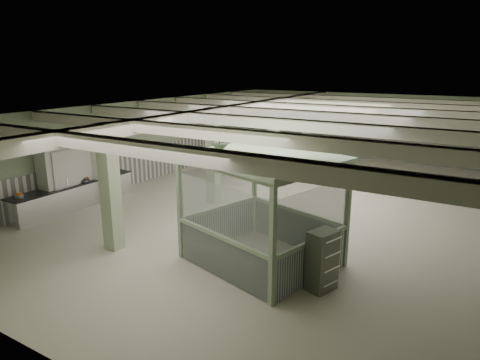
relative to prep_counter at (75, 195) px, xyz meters
The scene contains 30 objects.
floor 7.75m from the prep_counter, 32.34° to the left, with size 20.00×20.00×0.00m, color beige.
ceiling 8.35m from the prep_counter, 32.34° to the left, with size 14.00×20.00×0.02m, color beige.
wall_back 15.64m from the prep_counter, 65.18° to the left, with size 14.00×0.02×3.60m, color #A7B893.
wall_front 8.88m from the prep_counter, 41.85° to the right, with size 14.00×0.02×3.60m, color #A7B893.
wall_left 4.38m from the prep_counter, 96.34° to the left, with size 0.02×20.00×3.60m, color #A7B893.
wainscot_left 4.17m from the prep_counter, 96.00° to the left, with size 0.05×19.90×1.50m, color silver.
wainscot_back 15.56m from the prep_counter, 65.14° to the left, with size 13.90×0.05×1.50m, color silver.
girder 6.48m from the prep_counter, 45.71° to the left, with size 0.45×19.90×0.40m, color white.
beam_a 7.93m from the prep_counter, 27.18° to the right, with size 13.90×0.35×0.32m, color white.
beam_b 7.23m from the prep_counter, ahead, with size 13.90×0.35×0.32m, color white.
beam_c 7.36m from the prep_counter, 14.09° to the left, with size 13.90×0.35×0.32m, color white.
beam_d 8.29m from the prep_counter, 32.34° to the left, with size 13.90×0.35×0.32m, color white.
beam_e 9.78m from the prep_counter, 45.44° to the left, with size 13.90×0.35×0.32m, color white.
beam_f 11.62m from the prep_counter, 54.42° to the left, with size 13.90×0.35×0.32m, color white.
beam_g 13.68m from the prep_counter, 60.67° to the left, with size 13.90×0.35×0.32m, color white.
column_a 4.64m from the prep_counter, 24.71° to the right, with size 0.42×0.42×3.60m, color #B0C29D.
column_b 5.29m from the prep_counter, 37.87° to the left, with size 0.42×0.42×3.60m, color #B0C29D.
column_c 9.19m from the prep_counter, 63.61° to the left, with size 0.42×0.42×3.60m, color #B0C29D.
column_d 12.87m from the prep_counter, 71.60° to the left, with size 0.42×0.42×3.60m, color #B0C29D.
pendant_front 7.55m from the prep_counter, ahead, with size 0.44×0.44×0.22m, color #2E3D2E.
pendant_mid 8.82m from the prep_counter, 33.40° to the left, with size 0.44×0.44×0.22m, color #2E3D2E.
pendant_back 12.22m from the prep_counter, 53.86° to the left, with size 0.44×0.44×0.22m, color #2E3D2E.
prep_counter is the anchor object (origin of this frame).
pitcher_near 1.04m from the prep_counter, 88.36° to the left, with size 0.17×0.19×0.24m, color silver, non-canonical shape.
pitcher_far 1.42m from the prep_counter, 93.64° to the left, with size 0.19×0.22×0.28m, color silver, non-canonical shape.
veg_colander 0.66m from the prep_counter, 69.45° to the left, with size 0.45×0.45×0.20m, color #3C3C41, non-canonical shape.
orange_bowl 2.12m from the prep_counter, 91.35° to the right, with size 0.28×0.28×0.10m, color #B2B2B7.
walkin_cooler 0.75m from the prep_counter, 120.18° to the left, with size 1.23×2.59×2.37m.
guard_booth 8.18m from the prep_counter, ahead, with size 4.28×3.89×2.90m.
filing_cabinet 9.99m from the prep_counter, ahead, with size 0.47×0.67×1.46m, color #5F6554.
Camera 1 is at (6.45, -13.84, 5.09)m, focal length 32.00 mm.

